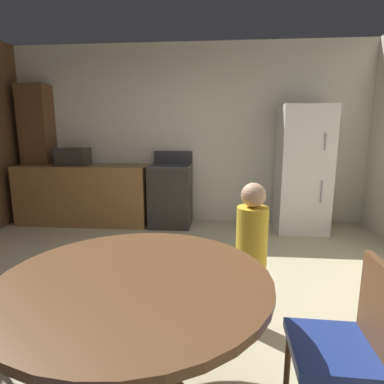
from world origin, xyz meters
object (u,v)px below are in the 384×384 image
(microwave, at_px, (73,157))
(dining_table, at_px, (136,305))
(refrigerator, at_px, (303,169))
(chair_east, at_px, (351,341))
(oven_range, at_px, (171,195))
(person_child, at_px, (251,254))

(microwave, bearing_deg, dining_table, -60.87)
(refrigerator, bearing_deg, dining_table, -115.37)
(microwave, distance_m, chair_east, 4.39)
(oven_range, bearing_deg, refrigerator, -1.63)
(microwave, xyz_separation_m, dining_table, (1.83, -3.29, -0.42))
(oven_range, bearing_deg, dining_table, -83.86)
(refrigerator, distance_m, person_child, 2.64)
(dining_table, xyz_separation_m, chair_east, (1.00, -0.02, -0.11))
(dining_table, bearing_deg, chair_east, -1.39)
(oven_range, height_order, chair_east, oven_range)
(dining_table, distance_m, person_child, 1.00)
(microwave, height_order, chair_east, microwave)
(microwave, relative_size, person_child, 0.40)
(oven_range, relative_size, person_child, 1.01)
(oven_range, distance_m, person_child, 2.69)
(oven_range, relative_size, refrigerator, 0.62)
(microwave, bearing_deg, chair_east, -49.46)
(refrigerator, bearing_deg, chair_east, -99.31)
(refrigerator, height_order, chair_east, refrigerator)
(oven_range, bearing_deg, chair_east, -67.78)
(microwave, distance_m, dining_table, 3.79)
(oven_range, relative_size, dining_table, 0.84)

